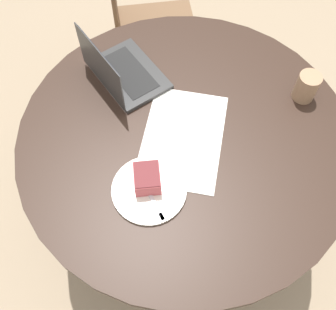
% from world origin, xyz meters
% --- Properties ---
extents(ground_plane, '(12.00, 12.00, 0.00)m').
position_xyz_m(ground_plane, '(0.00, 0.00, 0.00)').
color(ground_plane, gray).
extents(dining_table, '(1.19, 1.19, 0.77)m').
position_xyz_m(dining_table, '(0.00, 0.00, 0.66)').
color(dining_table, black).
rests_on(dining_table, ground_plane).
extents(chair, '(0.59, 0.59, 0.92)m').
position_xyz_m(chair, '(-0.66, -0.56, 0.47)').
color(chair, brown).
rests_on(chair, ground_plane).
extents(paper_document, '(0.47, 0.38, 0.00)m').
position_xyz_m(paper_document, '(0.02, 0.00, 0.77)').
color(paper_document, white).
rests_on(paper_document, dining_table).
extents(plate, '(0.25, 0.25, 0.01)m').
position_xyz_m(plate, '(0.25, -0.01, 0.78)').
color(plate, silver).
rests_on(plate, dining_table).
extents(cake_slice, '(0.13, 0.12, 0.06)m').
position_xyz_m(cake_slice, '(0.23, -0.02, 0.81)').
color(cake_slice, '#B74C51').
rests_on(cake_slice, plate).
extents(fork, '(0.12, 0.15, 0.00)m').
position_xyz_m(fork, '(0.29, 0.03, 0.78)').
color(fork, silver).
rests_on(fork, plate).
extents(coffee_glass, '(0.08, 0.08, 0.11)m').
position_xyz_m(coffee_glass, '(-0.35, 0.32, 0.82)').
color(coffee_glass, '#997556').
rests_on(coffee_glass, dining_table).
extents(laptop, '(0.33, 0.37, 0.21)m').
position_xyz_m(laptop, '(-0.11, -0.32, 0.81)').
color(laptop, '#2D2D2D').
rests_on(laptop, dining_table).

